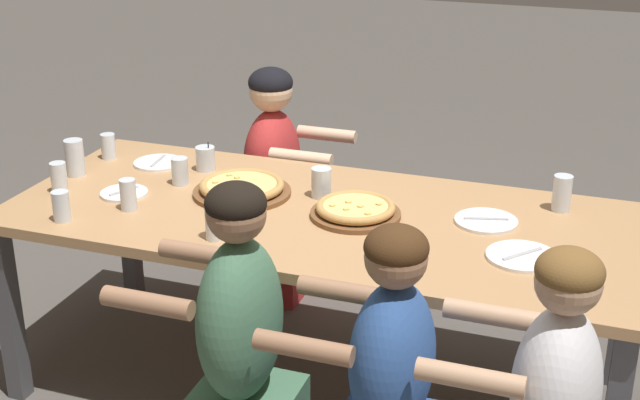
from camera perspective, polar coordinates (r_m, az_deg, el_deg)
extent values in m
plane|color=#514C47|center=(3.64, 0.00, -11.94)|extent=(18.00, 18.00, 0.00)
cube|color=tan|center=(3.28, 0.00, -1.13)|extent=(2.32, 0.99, 0.04)
cube|color=#4C4C51|center=(3.61, -19.26, -6.93)|extent=(0.07, 0.07, 0.72)
cube|color=#4C4C51|center=(4.24, -12.12, -1.65)|extent=(0.07, 0.07, 0.72)
cube|color=#4C4C51|center=(3.68, 18.83, -6.25)|extent=(0.07, 0.07, 0.72)
cylinder|color=brown|center=(3.24, 2.28, -0.92)|extent=(0.33, 0.33, 0.02)
torus|color=tan|center=(3.22, 2.29, -0.47)|extent=(0.29, 0.29, 0.03)
cylinder|color=#E5C675|center=(3.23, 2.29, -0.55)|extent=(0.25, 0.25, 0.03)
cylinder|color=#E5C166|center=(3.15, 3.08, -0.86)|extent=(0.02, 0.02, 0.01)
cylinder|color=#E5C166|center=(3.21, 2.63, -0.36)|extent=(0.02, 0.02, 0.01)
cylinder|color=#E5C166|center=(3.24, 1.84, -0.11)|extent=(0.02, 0.02, 0.01)
cylinder|color=#E5C166|center=(3.18, 1.69, -0.57)|extent=(0.02, 0.02, 0.01)
cylinder|color=#E5C166|center=(3.23, 3.79, -0.24)|extent=(0.02, 0.02, 0.01)
cylinder|color=#E5C166|center=(3.21, 0.79, -0.32)|extent=(0.02, 0.02, 0.01)
cylinder|color=brown|center=(3.44, -5.01, 0.48)|extent=(0.38, 0.38, 0.02)
torus|color=tan|center=(3.43, -5.02, 0.93)|extent=(0.33, 0.33, 0.03)
cylinder|color=#E5C675|center=(3.43, -5.02, 0.84)|extent=(0.28, 0.28, 0.03)
cylinder|color=#E5C166|center=(3.48, -5.34, 1.45)|extent=(0.02, 0.02, 0.01)
cylinder|color=#E5C166|center=(3.37, -4.56, 0.77)|extent=(0.02, 0.02, 0.01)
cylinder|color=#E5C166|center=(3.44, -6.72, 1.15)|extent=(0.02, 0.02, 0.01)
cylinder|color=#E5C166|center=(3.51, -5.82, 1.61)|extent=(0.02, 0.02, 0.01)
cylinder|color=white|center=(3.24, 10.58, -1.33)|extent=(0.23, 0.23, 0.01)
cube|color=#B7B7BC|center=(3.24, 10.59, -1.19)|extent=(0.16, 0.05, 0.01)
cylinder|color=white|center=(3.81, -10.31, 2.35)|extent=(0.21, 0.21, 0.01)
cube|color=#B7B7BC|center=(3.81, -10.32, 2.48)|extent=(0.03, 0.14, 0.01)
cylinder|color=white|center=(3.51, -12.43, 0.43)|extent=(0.18, 0.18, 0.01)
cube|color=#B7B7BC|center=(3.51, -12.44, 0.56)|extent=(0.07, 0.12, 0.01)
cylinder|color=white|center=(3.00, 12.81, -3.54)|extent=(0.24, 0.24, 0.01)
cube|color=#B7B7BC|center=(2.99, 12.83, -3.38)|extent=(0.12, 0.14, 0.01)
cylinder|color=silver|center=(3.70, -7.35, 2.65)|extent=(0.08, 0.08, 0.10)
cylinder|color=#1EA8DB|center=(3.71, -7.34, 2.44)|extent=(0.07, 0.07, 0.07)
cylinder|color=black|center=(3.69, -7.10, 2.80)|extent=(0.00, 0.01, 0.12)
cylinder|color=silver|center=(3.06, -6.81, -1.41)|extent=(0.06, 0.06, 0.13)
cylinder|color=silver|center=(3.39, 0.08, 1.12)|extent=(0.08, 0.08, 0.12)
cylinder|color=silver|center=(3.40, 0.08, 0.73)|extent=(0.07, 0.07, 0.07)
cylinder|color=silver|center=(3.74, -15.43, 2.63)|extent=(0.08, 0.08, 0.15)
cylinder|color=black|center=(3.75, -15.37, 2.13)|extent=(0.07, 0.07, 0.08)
cylinder|color=silver|center=(3.56, -8.96, 1.84)|extent=(0.07, 0.07, 0.11)
cylinder|color=silver|center=(3.57, -8.94, 1.65)|extent=(0.06, 0.06, 0.08)
cylinder|color=silver|center=(3.35, -12.18, 0.33)|extent=(0.06, 0.06, 0.12)
cylinder|color=black|center=(3.36, -12.14, -0.08)|extent=(0.05, 0.05, 0.07)
cylinder|color=silver|center=(3.91, -13.40, 3.36)|extent=(0.06, 0.06, 0.11)
cylinder|color=silver|center=(3.92, -13.37, 3.09)|extent=(0.05, 0.05, 0.07)
cylinder|color=silver|center=(3.38, 15.23, 0.42)|extent=(0.07, 0.07, 0.14)
cylinder|color=silver|center=(3.39, 15.18, -0.02)|extent=(0.06, 0.06, 0.08)
cylinder|color=silver|center=(3.58, -16.37, 1.37)|extent=(0.06, 0.06, 0.12)
cylinder|color=black|center=(3.59, -16.32, 0.91)|extent=(0.05, 0.05, 0.06)
cylinder|color=silver|center=(3.31, -16.23, -0.38)|extent=(0.06, 0.06, 0.11)
cylinder|color=black|center=(3.32, -16.21, -0.62)|extent=(0.06, 0.06, 0.08)
ellipsoid|color=#2D5193|center=(2.58, 4.66, -10.01)|extent=(0.24, 0.36, 0.46)
sphere|color=#9E7051|center=(2.43, 4.89, -3.70)|extent=(0.18, 0.18, 0.18)
ellipsoid|color=#422814|center=(2.41, 4.91, -3.04)|extent=(0.18, 0.18, 0.12)
cylinder|color=#9E7051|center=(2.45, -1.06, -9.43)|extent=(0.28, 0.06, 0.06)
cylinder|color=#9E7051|center=(2.73, 1.47, -5.86)|extent=(0.28, 0.06, 0.06)
ellipsoid|color=#477556|center=(2.70, -5.18, -7.63)|extent=(0.24, 0.36, 0.53)
sphere|color=#9E7051|center=(2.55, -5.45, -0.84)|extent=(0.18, 0.18, 0.18)
ellipsoid|color=black|center=(2.54, -5.48, -0.20)|extent=(0.18, 0.18, 0.12)
cylinder|color=#9E7051|center=(2.61, -10.98, -6.48)|extent=(0.28, 0.06, 0.06)
cylinder|color=#9E7051|center=(2.87, -7.60, -3.43)|extent=(0.28, 0.06, 0.06)
cube|color=#B22D2D|center=(4.26, -2.95, -3.11)|extent=(0.32, 0.34, 0.44)
ellipsoid|color=#B22D2D|center=(4.09, -3.08, 2.62)|extent=(0.24, 0.36, 0.47)
sphere|color=beige|center=(3.99, -3.17, 7.04)|extent=(0.20, 0.20, 0.20)
ellipsoid|color=black|center=(3.98, -3.18, 7.51)|extent=(0.20, 0.20, 0.14)
cylinder|color=beige|center=(4.14, 0.44, 4.23)|extent=(0.28, 0.06, 0.06)
cylinder|color=beige|center=(3.84, -1.23, 2.73)|extent=(0.28, 0.06, 0.06)
ellipsoid|color=silver|center=(2.53, 14.87, -11.51)|extent=(0.24, 0.36, 0.47)
sphere|color=tan|center=(2.37, 15.62, -5.08)|extent=(0.17, 0.17, 0.17)
ellipsoid|color=brown|center=(2.35, 15.70, -4.42)|extent=(0.18, 0.18, 0.12)
cylinder|color=tan|center=(2.35, 9.59, -11.17)|extent=(0.28, 0.06, 0.06)
cylinder|color=tan|center=(2.64, 10.96, -7.24)|extent=(0.28, 0.06, 0.06)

